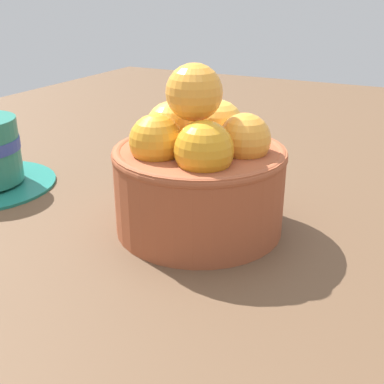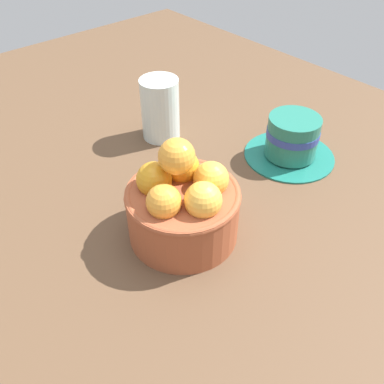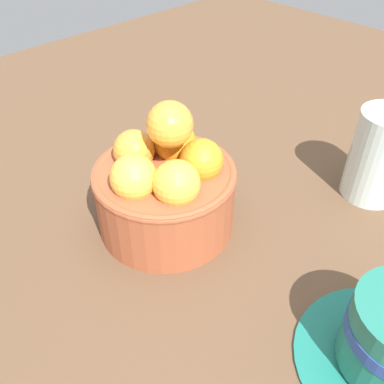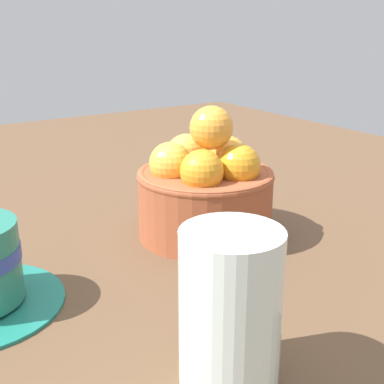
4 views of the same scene
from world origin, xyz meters
The scene contains 2 objects.
ground_plane centered at (0.00, 0.00, -2.40)cm, with size 155.67×119.47×4.80cm, color brown.
terracotta_bowl centered at (0.03, -0.01, 5.30)cm, with size 14.98×14.98×14.68cm.
Camera 1 is at (35.17, 17.19, 20.04)cm, focal length 45.21 mm.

